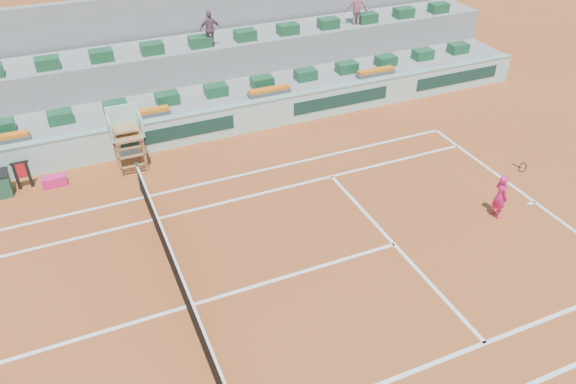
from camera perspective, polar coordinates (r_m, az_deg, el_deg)
name	(u,v)px	position (r m, az deg, el deg)	size (l,w,h in m)	color
ground	(187,307)	(15.30, -10.25, -11.40)	(90.00, 90.00, 0.00)	#95441C
seating_tier_lower	(115,117)	(23.75, -17.14, 7.30)	(36.00, 4.00, 1.20)	gray
seating_tier_upper	(106,86)	(24.92, -18.00, 10.23)	(36.00, 2.40, 2.60)	gray
stadium_back_wall	(96,52)	(26.09, -18.89, 13.29)	(36.00, 0.40, 4.40)	gray
player_bag	(54,181)	(21.02, -22.64, 1.02)	(0.82, 0.36, 0.36)	#E71E6E
spectator_mid	(210,29)	(24.17, -7.92, 16.06)	(0.87, 0.36, 1.49)	#714B5A
spectator_right	(357,6)	(26.93, 6.98, 18.25)	(1.08, 0.62, 1.68)	#964B56
court_lines	(187,307)	(15.29, -10.26, -11.39)	(23.89, 11.09, 0.01)	white
tennis_net	(185,292)	(14.93, -10.46, -9.99)	(0.10, 11.97, 1.10)	black
advertising_hoarding	(126,141)	(21.77, -16.17, 5.03)	(36.00, 0.34, 1.26)	#ACD8C6
umpire_chair	(126,131)	(20.47, -16.15, 5.99)	(1.10, 0.90, 2.40)	#986539
seat_row_lower	(115,107)	(22.59, -17.12, 8.22)	(32.90, 0.60, 0.44)	#194D2C
seat_row_upper	(101,55)	(23.81, -18.44, 13.03)	(32.90, 0.60, 0.44)	#194D2C
flower_planters	(77,126)	(21.84, -20.60, 6.32)	(26.80, 0.36, 0.28)	#505050
towel_rack	(22,173)	(21.10, -25.41, 1.77)	(0.60, 0.10, 1.03)	black
tennis_player	(501,196)	(18.85, 20.79, -0.37)	(0.41, 0.85, 2.28)	#E71E6E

